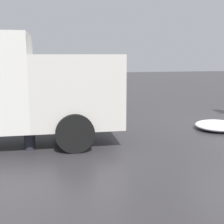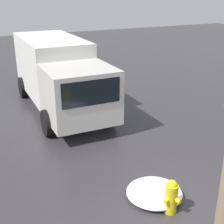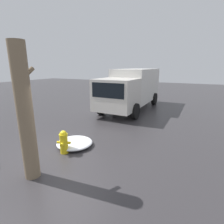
{
  "view_description": "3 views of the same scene",
  "coord_description": "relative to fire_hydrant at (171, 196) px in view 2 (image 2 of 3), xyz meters",
  "views": [
    {
      "loc": [
        5.55,
        8.33,
        2.23
      ],
      "look_at": [
        3.89,
        0.3,
        0.71
      ],
      "focal_mm": 50.0,
      "sensor_mm": 36.0,
      "label": 1
    },
    {
      "loc": [
        -4.46,
        3.61,
        4.6
      ],
      "look_at": [
        3.02,
        -0.05,
        1.29
      ],
      "focal_mm": 50.0,
      "sensor_mm": 36.0,
      "label": 2
    },
    {
      "loc": [
        -4.2,
        -3.9,
        2.89
      ],
      "look_at": [
        3.31,
        -0.2,
        0.71
      ],
      "focal_mm": 28.0,
      "sensor_mm": 36.0,
      "label": 3
    }
  ],
  "objects": [
    {
      "name": "fire_hydrant",
      "position": [
        0.0,
        0.0,
        0.0
      ],
      "size": [
        0.38,
        0.47,
        0.81
      ],
      "rotation": [
        0.0,
        0.0,
        3.5
      ],
      "color": "yellow",
      "rests_on": "ground_plane"
    },
    {
      "name": "delivery_truck",
      "position": [
        7.32,
        0.22,
        1.08
      ],
      "size": [
        6.84,
        2.58,
        2.73
      ],
      "rotation": [
        0.0,
        0.0,
        1.56
      ],
      "color": "beige",
      "rests_on": "ground_plane"
    },
    {
      "name": "snow_pile_by_hydrant",
      "position": [
        0.6,
        0.03,
        -0.29
      ],
      "size": [
        1.31,
        1.33,
        0.25
      ],
      "color": "white",
      "rests_on": "ground_plane"
    },
    {
      "name": "ground_plane",
      "position": [
        0.0,
        0.0,
        -0.42
      ],
      "size": [
        60.0,
        60.0,
        0.0
      ],
      "primitive_type": "plane",
      "color": "#333033"
    },
    {
      "name": "pedestrian",
      "position": [
        6.03,
        0.93,
        0.53
      ],
      "size": [
        0.38,
        0.38,
        1.74
      ],
      "rotation": [
        0.0,
        0.0,
        2.18
      ],
      "color": "#23232D",
      "rests_on": "ground_plane"
    }
  ]
}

